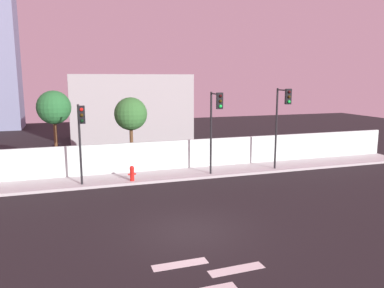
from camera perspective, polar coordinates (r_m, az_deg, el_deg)
name	(u,v)px	position (r m, az deg, el deg)	size (l,w,h in m)	color
ground_plane	(191,231)	(14.93, -0.16, -13.01)	(80.00, 80.00, 0.00)	black
sidewalk	(148,177)	(22.45, -6.67, -4.98)	(36.00, 2.40, 0.15)	#B4B4B4
perimeter_wall	(143,157)	(23.46, -7.35, -1.89)	(36.00, 0.18, 1.80)	silver
traffic_light_left	(215,116)	(21.54, 3.56, 4.29)	(0.34, 1.61, 4.89)	black
traffic_light_center	(282,111)	(23.43, 13.46, 4.79)	(0.38, 1.69, 5.06)	black
traffic_light_right	(81,128)	(20.20, -16.44, 2.38)	(0.36, 1.32, 4.31)	black
fire_hydrant	(132,173)	(21.39, -9.04, -4.31)	(0.44, 0.26, 0.85)	red
roadside_tree_leftmost	(54,108)	(23.58, -20.11, 5.10)	(1.97, 1.97, 5.11)	brown
roadside_tree_midleft	(131,114)	(23.90, -9.23, 4.44)	(2.05, 2.05, 4.65)	brown
low_building_distant	(129,107)	(37.10, -9.42, 5.55)	(11.12, 6.00, 6.16)	#9F9F9F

